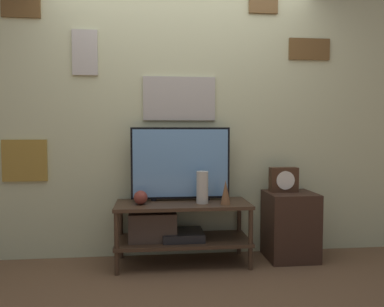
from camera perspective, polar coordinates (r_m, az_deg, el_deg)
ground_plane at (r=3.22m, az=-0.97°, el=-18.07°), size 12.00×12.00×0.00m
wall_back at (r=3.57m, az=-1.94°, el=6.26°), size 6.40×0.08×2.70m
media_console at (r=3.37m, az=-3.11°, el=-10.92°), size 1.18×0.48×0.55m
television at (r=3.39m, az=-1.74°, el=-1.49°), size 0.90×0.05×0.67m
vase_round_glass at (r=3.28m, az=-7.83°, el=-6.66°), size 0.12×0.12×0.12m
vase_tall_ceramic at (r=3.29m, az=1.58°, el=-5.17°), size 0.10×0.10×0.28m
vase_slim_bronze at (r=3.25m, az=5.14°, el=-5.91°), size 0.09×0.09×0.21m
side_table at (r=3.64m, az=14.71°, el=-10.56°), size 0.44×0.42×0.62m
mantel_clock at (r=3.58m, az=13.79°, el=-3.89°), size 0.26×0.11×0.23m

